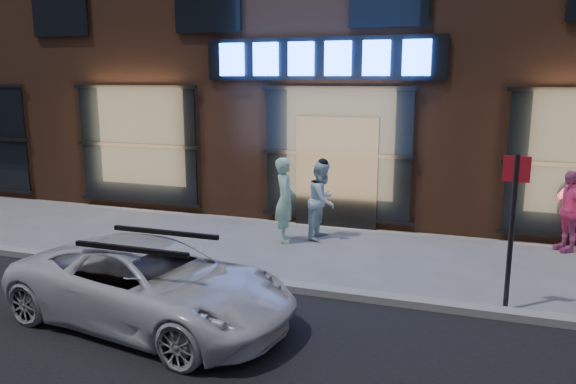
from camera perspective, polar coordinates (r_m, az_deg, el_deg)
name	(u,v)px	position (r m, az deg, el deg)	size (l,w,h in m)	color
ground	(273,288)	(8.85, -1.51, -9.76)	(90.00, 90.00, 0.00)	slate
curb	(273,285)	(8.83, -1.52, -9.39)	(60.00, 0.25, 0.12)	gray
storefront_building	(376,4)	(16.08, 8.94, 18.34)	(30.20, 8.28, 10.30)	#54301E
man_bowtie	(285,200)	(11.06, -0.30, -0.81)	(0.62, 0.40, 1.69)	#B3EBC5
man_cap	(322,200)	(11.33, 3.52, -0.83)	(0.76, 0.60, 1.57)	white
passerby	(569,211)	(11.72, 26.61, -1.75)	(0.90, 0.37, 1.53)	#C14F8B
white_suv	(151,284)	(7.69, -13.74, -9.07)	(1.82, 3.95, 1.10)	silver
sign_post	(513,218)	(8.24, 21.85, -2.47)	(0.35, 0.07, 2.21)	#262628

